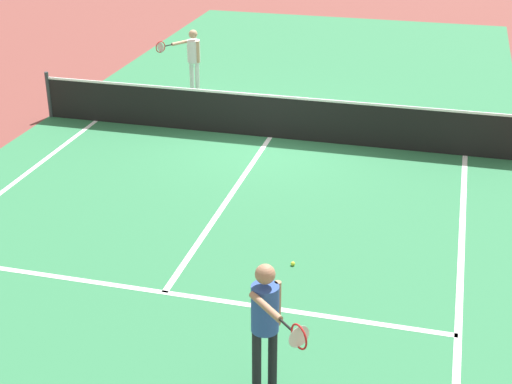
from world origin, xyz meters
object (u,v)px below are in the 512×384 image
net (270,116)px  tennis_ball_mid_court (293,264)px  player_far (193,54)px  player_near (266,315)px

net → tennis_ball_mid_court: size_ratio=160.29×
player_far → tennis_ball_mid_court: size_ratio=24.15×
tennis_ball_mid_court → player_far: bearing=118.7°
player_far → tennis_ball_mid_court: player_far is taller
net → tennis_ball_mid_court: bearing=-72.6°
player_near → player_far: size_ratio=1.06×
net → player_far: size_ratio=6.64×
player_near → tennis_ball_mid_court: bearing=95.8°
net → player_far: player_far is taller
player_near → player_far: player_near is taller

